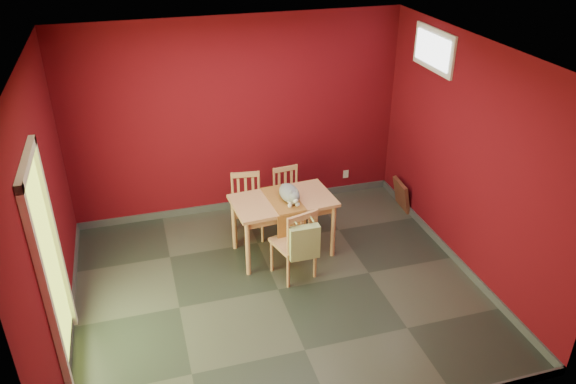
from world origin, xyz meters
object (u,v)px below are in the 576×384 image
object	(u,v)px
dining_table	(283,206)
chair_near	(295,242)
cat	(289,191)
picture_frame	(401,195)
chair_far_left	(247,205)
chair_far_right	(289,197)
tote_bag	(304,242)

from	to	relation	value
dining_table	chair_near	world-z (taller)	chair_near
cat	picture_frame	xyz separation A→B (m)	(1.85, 0.62, -0.67)
picture_frame	chair_far_left	bearing A→B (deg)	-178.29
dining_table	picture_frame	xyz separation A→B (m)	(1.92, 0.60, -0.45)
chair_near	picture_frame	size ratio (longest dim) A/B	2.16
chair_far_right	picture_frame	distance (m)	1.67
dining_table	picture_frame	distance (m)	2.06
dining_table	chair_near	xyz separation A→B (m)	(-0.00, -0.52, -0.19)
chair_far_left	chair_near	bearing A→B (deg)	-72.35
chair_near	cat	distance (m)	0.65
chair_far_left	picture_frame	bearing A→B (deg)	1.71
tote_bag	picture_frame	size ratio (longest dim) A/B	1.11
chair_far_left	chair_near	xyz separation A→B (m)	(0.33, -1.05, 0.03)
cat	picture_frame	size ratio (longest dim) A/B	1.12
picture_frame	chair_far_right	bearing A→B (deg)	178.29
chair_far_right	dining_table	bearing A→B (deg)	-112.15
picture_frame	cat	bearing A→B (deg)	-161.51
chair_far_right	cat	bearing A→B (deg)	-105.88
chair_far_left	cat	xyz separation A→B (m)	(0.41, -0.55, 0.44)
chair_far_left	chair_far_right	distance (m)	0.61
tote_bag	cat	bearing A→B (deg)	87.12
chair_near	picture_frame	xyz separation A→B (m)	(1.92, 1.12, -0.26)
cat	tote_bag	bearing A→B (deg)	-107.42
picture_frame	dining_table	bearing A→B (deg)	-162.77
chair_far_right	tote_bag	bearing A→B (deg)	-99.29
chair_far_left	cat	size ratio (longest dim) A/B	1.79
chair_near	cat	bearing A→B (deg)	81.59
dining_table	chair_far_left	xyz separation A→B (m)	(-0.33, 0.53, -0.23)
chair_far_right	tote_bag	xyz separation A→B (m)	(-0.23, -1.38, 0.19)
chair_far_right	picture_frame	bearing A→B (deg)	-1.71
dining_table	tote_bag	size ratio (longest dim) A/B	2.66
chair_near	cat	size ratio (longest dim) A/B	1.93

